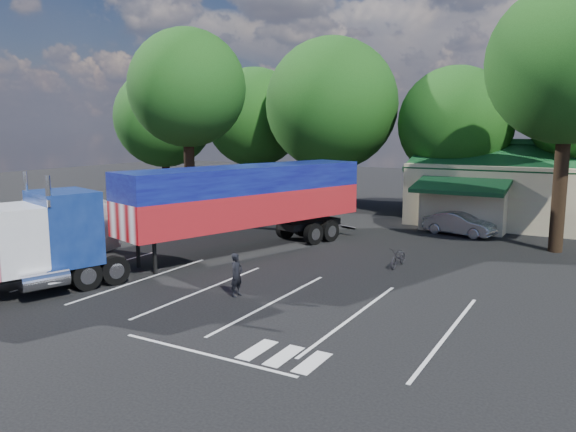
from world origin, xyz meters
The scene contains 11 objects.
ground centered at (0.00, 0.00, 0.00)m, with size 120.00×120.00×0.00m, color black.
tree_row_a centered at (-22.00, 16.50, 7.16)m, with size 9.00×9.00×11.68m.
tree_row_b centered at (-13.00, 17.80, 7.13)m, with size 8.40×8.40×11.35m.
tree_row_c centered at (-5.00, 16.20, 8.04)m, with size 10.00×10.00×13.05m.
tree_row_d centered at (4.00, 17.50, 6.58)m, with size 8.00×8.00×10.60m.
tree_near_left centered at (-10.50, 6.00, 8.81)m, with size 7.60×7.60×12.65m.
tree_near_right centered at (11.50, 8.50, 9.46)m, with size 8.00×8.00×13.50m.
semi_truck centered at (-3.24, -2.08, 2.62)m, with size 9.28×21.88×4.63m.
woman centered at (1.60, -6.00, 0.84)m, with size 0.61×0.40×1.67m, color black.
bicycle centered at (5.50, 1.39, 0.46)m, with size 0.62×1.77×0.93m, color black.
silver_sedan centered at (6.15, 10.50, 0.68)m, with size 1.44×4.13×1.36m, color #999BA0.
Camera 1 is at (13.54, -22.99, 6.43)m, focal length 35.00 mm.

